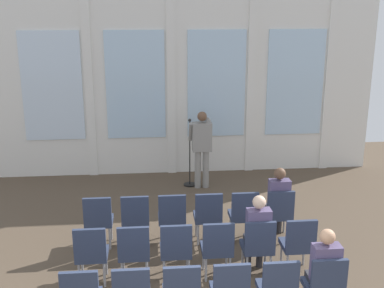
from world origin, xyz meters
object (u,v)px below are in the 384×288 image
at_px(chair_r0_c0, 98,218).
at_px(chair_r0_c5, 279,211).
at_px(chair_r1_c5, 298,242).
at_px(chair_r2_c5, 325,284).
at_px(chair_r0_c2, 172,215).
at_px(mic_stand, 190,171).
at_px(audience_r0_c5, 278,199).
at_px(chair_r0_c1, 135,217).
at_px(speaker, 202,144).
at_px(chair_r0_c4, 244,212).
at_px(chair_r1_c0, 91,251).
at_px(chair_r1_c3, 217,246).
at_px(audience_r2_c5, 324,268).
at_px(chair_r1_c4, 258,244).
at_px(audience_r1_c4, 257,230).
at_px(chair_r0_c3, 208,214).
at_px(chair_r1_c2, 176,247).
at_px(chair_r1_c1, 134,249).
at_px(chair_r2_c4, 278,286).

bearing_deg(chair_r0_c0, chair_r0_c5, 0.00).
xyz_separation_m(chair_r1_c5, chair_r2_c5, (0.00, -1.14, 0.00)).
bearing_deg(chair_r0_c5, chair_r0_c2, 180.00).
height_order(mic_stand, audience_r0_c5, mic_stand).
bearing_deg(chair_r2_c5, chair_r0_c0, 143.49).
xyz_separation_m(chair_r0_c0, chair_r0_c1, (0.62, 0.00, 0.00)).
bearing_deg(speaker, chair_r1_c5, -74.43).
xyz_separation_m(chair_r0_c2, chair_r0_c4, (1.23, 0.00, 0.00)).
bearing_deg(chair_r1_c0, chair_r1_c3, 0.00).
bearing_deg(audience_r2_c5, chair_r1_c0, 161.07).
xyz_separation_m(chair_r1_c0, chair_r1_c4, (2.47, 0.00, 0.00)).
bearing_deg(chair_r0_c2, chair_r1_c3, -61.61).
bearing_deg(chair_r1_c3, audience_r2_c5, -40.61).
height_order(mic_stand, chair_r1_c4, mic_stand).
height_order(chair_r0_c0, chair_r1_c0, same).
xyz_separation_m(speaker, audience_r1_c4, (0.44, -3.69, -0.29)).
distance_m(chair_r0_c3, audience_r2_c5, 2.53).
bearing_deg(chair_r0_c0, audience_r1_c4, -23.22).
relative_size(mic_stand, chair_r0_c3, 1.65).
height_order(chair_r1_c2, chair_r1_c5, same).
relative_size(mic_stand, chair_r1_c1, 1.65).
bearing_deg(chair_r0_c0, chair_r2_c4, -42.78).
bearing_deg(chair_r1_c2, chair_r2_c4, -42.78).
relative_size(chair_r0_c0, audience_r0_c5, 0.72).
bearing_deg(chair_r1_c4, chair_r1_c1, 180.00).
bearing_deg(speaker, audience_r2_c5, -77.72).
relative_size(chair_r1_c3, chair_r2_c5, 1.00).
bearing_deg(chair_r1_c5, chair_r0_c1, 155.17).
distance_m(chair_r0_c1, chair_r0_c5, 2.47).
distance_m(chair_r1_c3, chair_r1_c5, 1.23).
xyz_separation_m(chair_r0_c3, chair_r0_c4, (0.62, 0.00, 0.00)).
bearing_deg(chair_r1_c2, chair_r1_c3, 0.00).
bearing_deg(chair_r1_c0, chair_r2_c4, -24.83).
relative_size(chair_r1_c0, chair_r1_c3, 1.00).
height_order(chair_r0_c5, chair_r2_c4, same).
bearing_deg(chair_r1_c5, speaker, 105.57).
height_order(speaker, chair_r0_c2, speaker).
bearing_deg(audience_r0_c5, chair_r2_c5, -90.00).
bearing_deg(chair_r0_c3, chair_r1_c0, -148.33).
relative_size(chair_r1_c0, chair_r1_c4, 1.00).
xyz_separation_m(chair_r1_c2, chair_r1_c4, (1.23, 0.00, 0.00)).
height_order(chair_r0_c4, chair_r1_c3, same).
xyz_separation_m(chair_r0_c4, audience_r1_c4, (-0.00, -1.06, 0.18)).
bearing_deg(chair_r0_c2, chair_r0_c0, 180.00).
distance_m(audience_r0_c5, chair_r1_c3, 1.75).
bearing_deg(chair_r0_c0, chair_r1_c5, -20.31).
xyz_separation_m(chair_r0_c3, chair_r2_c4, (0.62, -2.28, 0.00)).
relative_size(chair_r1_c4, chair_r2_c4, 1.00).
bearing_deg(chair_r0_c1, audience_r0_c5, 1.90).
height_order(mic_stand, chair_r1_c1, mic_stand).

